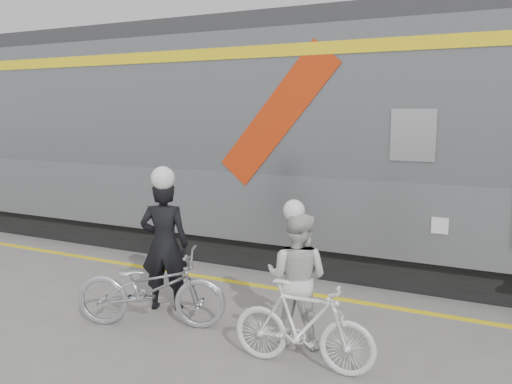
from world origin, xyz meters
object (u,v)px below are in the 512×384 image
Objects in this scene: man at (164,245)px; bicycle_left at (151,288)px; bicycle_right at (303,325)px; woman at (297,278)px.

bicycle_left is (0.20, -0.55, -0.39)m from man.
bicycle_right is (2.03, -0.18, -0.02)m from bicycle_left.
bicycle_left is 1.79m from woman.
bicycle_right is (0.30, -0.55, -0.29)m from woman.
man reaches higher than bicycle_left.
woman is (1.73, 0.37, 0.27)m from bicycle_left.
man is 0.70m from bicycle_left.
man is at bearing 69.05° from bicycle_right.
bicycle_left is at bearing 82.11° from bicycle_right.
woman is 0.99× the size of bicycle_right.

